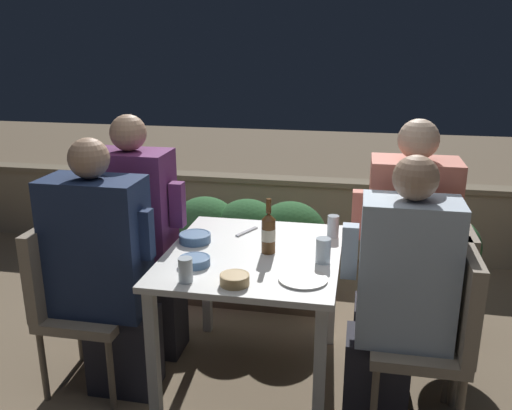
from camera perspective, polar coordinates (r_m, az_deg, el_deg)
The scene contains 22 objects.
ground_plane at distance 3.01m, azimuth -0.28°, elevation -17.75°, with size 16.00×16.00×0.00m, color #847056.
parapet_wall at distance 4.49m, azimuth 4.28°, elevation -1.04°, with size 9.00×0.18×0.63m.
dining_table at distance 2.70m, azimuth -0.30°, elevation -6.82°, with size 0.84×0.96×0.72m.
planter_hedge at distance 3.64m, azimuth -0.94°, elevation -4.25°, with size 1.06×0.47×0.71m.
chair_left_near at distance 2.89m, azimuth -18.91°, elevation -8.59°, with size 0.42×0.42×0.87m.
person_navy_jumper at distance 2.75m, azimuth -15.63°, elevation -6.67°, with size 0.52×0.26×1.29m.
chair_left_far at distance 3.16m, azimuth -15.12°, elevation -5.93°, with size 0.42×0.42×0.87m.
person_purple_stripe at distance 3.03m, azimuth -12.08°, elevation -3.45°, with size 0.49×0.26×1.35m.
chair_right_near at distance 2.57m, azimuth 18.92°, elevation -11.90°, with size 0.42×0.42×0.87m.
person_blue_shirt at distance 2.49m, azimuth 14.72°, elevation -9.29°, with size 0.49×0.26×1.27m.
chair_right_far at distance 2.87m, azimuth 18.72°, elevation -8.73°, with size 0.42×0.42×0.87m.
person_coral_top at distance 2.78m, azimuth 15.14°, elevation -5.34°, with size 0.49×0.26×1.37m.
beer_bottle at distance 2.62m, azimuth 1.32°, elevation -2.89°, with size 0.07×0.07×0.27m.
plate_0 at distance 2.38m, azimuth 4.97°, elevation -7.78°, with size 0.22×0.22×0.01m.
bowl_0 at distance 2.32m, azimuth -2.27°, elevation -7.77°, with size 0.13×0.13×0.05m.
bowl_1 at distance 2.80m, azimuth -6.45°, elevation -3.38°, with size 0.16×0.16×0.05m.
bowl_2 at distance 2.53m, azimuth -6.47°, elevation -5.82°, with size 0.14×0.14×0.04m.
glass_cup_0 at distance 2.35m, azimuth -7.43°, elevation -6.80°, with size 0.06×0.06×0.11m.
glass_cup_1 at distance 2.54m, azimuth 7.09°, elevation -4.78°, with size 0.07×0.07×0.12m.
glass_cup_2 at distance 2.88m, azimuth 8.12°, elevation -2.20°, with size 0.06×0.06×0.11m.
fork_0 at distance 2.93m, azimuth -0.98°, elevation -2.82°, with size 0.09×0.16×0.01m.
potted_plant at distance 3.32m, azimuth 19.05°, elevation -5.96°, with size 0.40×0.40×0.77m.
Camera 1 is at (0.49, -2.42, 1.73)m, focal length 38.00 mm.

